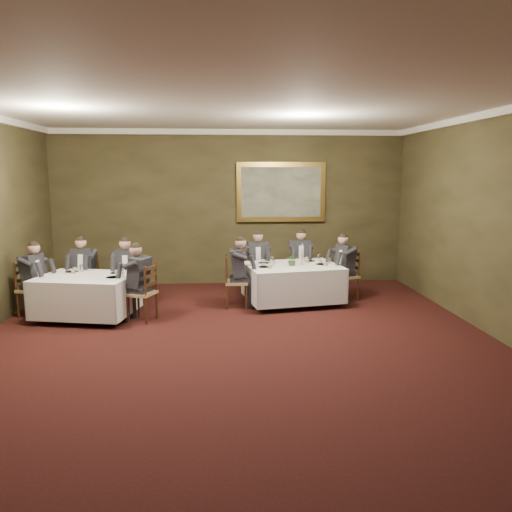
{
  "coord_description": "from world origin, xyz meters",
  "views": [
    {
      "loc": [
        -0.28,
        -6.45,
        2.54
      ],
      "look_at": [
        0.36,
        1.86,
        1.15
      ],
      "focal_mm": 35.0,
      "sensor_mm": 36.0,
      "label": 1
    }
  ],
  "objects": [
    {
      "name": "centerpiece",
      "position": [
        1.15,
        2.99,
        0.89
      ],
      "size": [
        0.27,
        0.25,
        0.25
      ],
      "primitive_type": "imported",
      "rotation": [
        0.0,
        0.0,
        0.31
      ],
      "color": "#2D5926",
      "rests_on": "table_main"
    },
    {
      "name": "diner_sec_endleft",
      "position": [
        -3.59,
        2.5,
        0.51
      ],
      "size": [
        0.58,
        0.53,
        1.35
      ],
      "rotation": [
        0.0,
        0.0,
        -1.89
      ],
      "color": "black",
      "rests_on": "chair_sec_endleft"
    },
    {
      "name": "chair_main_backleft",
      "position": [
        0.54,
        3.86,
        0.28
      ],
      "size": [
        0.46,
        0.44,
        1.0
      ],
      "rotation": [
        0.0,
        0.0,
        3.2
      ],
      "color": "#95794B",
      "rests_on": "ground"
    },
    {
      "name": "chair_main_backright",
      "position": [
        1.49,
        4.03,
        0.28
      ],
      "size": [
        0.48,
        0.46,
        1.0
      ],
      "rotation": [
        0.0,
        0.0,
        3.05
      ],
      "color": "#95794B",
      "rests_on": "ground"
    },
    {
      "name": "front_wall",
      "position": [
        0.0,
        -5.0,
        1.75
      ],
      "size": [
        8.0,
        0.1,
        3.5
      ],
      "primitive_type": "cube",
      "color": "#2D2A16",
      "rests_on": "ground"
    },
    {
      "name": "candlestick",
      "position": [
        1.36,
        3.1,
        0.92
      ],
      "size": [
        0.06,
        0.06,
        0.43
      ],
      "color": "#C0863A",
      "rests_on": "table_main"
    },
    {
      "name": "diner_main_endright",
      "position": [
        2.27,
        3.23,
        0.51
      ],
      "size": [
        0.59,
        0.54,
        1.35
      ],
      "rotation": [
        0.0,
        0.0,
        1.93
      ],
      "color": "black",
      "rests_on": "chair_main_endright"
    },
    {
      "name": "chair_main_endright",
      "position": [
        2.28,
        3.24,
        0.28
      ],
      "size": [
        0.55,
        0.56,
        1.0
      ],
      "rotation": [
        0.0,
        0.0,
        1.93
      ],
      "color": "#95794B",
      "rests_on": "ground"
    },
    {
      "name": "chair_sec_endright",
      "position": [
        -1.6,
        2.07,
        0.28
      ],
      "size": [
        0.55,
        0.56,
        1.0
      ],
      "rotation": [
        0.0,
        0.0,
        1.19
      ],
      "color": "#95794B",
      "rests_on": "ground"
    },
    {
      "name": "diner_sec_backleft",
      "position": [
        -2.85,
        3.18,
        0.51
      ],
      "size": [
        0.48,
        0.55,
        1.35
      ],
      "rotation": [
        0.0,
        0.0,
        2.95
      ],
      "color": "black",
      "rests_on": "chair_sec_backleft"
    },
    {
      "name": "diner_main_endleft",
      "position": [
        0.06,
        2.85,
        0.51
      ],
      "size": [
        0.49,
        0.43,
        1.35
      ],
      "rotation": [
        0.0,
        0.0,
        -1.6
      ],
      "color": "black",
      "rests_on": "chair_main_endleft"
    },
    {
      "name": "ground",
      "position": [
        0.0,
        0.0,
        0.0
      ],
      "size": [
        10.0,
        10.0,
        0.0
      ],
      "primitive_type": "plane",
      "color": "black",
      "rests_on": "ground"
    },
    {
      "name": "ceiling",
      "position": [
        0.0,
        0.0,
        3.5
      ],
      "size": [
        8.0,
        10.0,
        0.1
      ],
      "primitive_type": "cube",
      "color": "silver",
      "rests_on": "back_wall"
    },
    {
      "name": "diner_sec_endright",
      "position": [
        -1.61,
        2.08,
        0.51
      ],
      "size": [
        0.59,
        0.55,
        1.35
      ],
      "rotation": [
        0.0,
        0.0,
        1.19
      ],
      "color": "black",
      "rests_on": "chair_sec_endright"
    },
    {
      "name": "diner_main_backleft",
      "position": [
        0.54,
        3.85,
        0.51
      ],
      "size": [
        0.44,
        0.5,
        1.35
      ],
      "rotation": [
        0.0,
        0.0,
        3.2
      ],
      "color": "black",
      "rests_on": "chair_main_backleft"
    },
    {
      "name": "chair_main_endleft",
      "position": [
        0.05,
        2.85,
        0.28
      ],
      "size": [
        0.43,
        0.45,
        1.0
      ],
      "rotation": [
        0.0,
        0.0,
        -1.6
      ],
      "color": "#95794B",
      "rests_on": "ground"
    },
    {
      "name": "place_setting_table_main",
      "position": [
        0.68,
        3.36,
        0.8
      ],
      "size": [
        0.33,
        0.31,
        0.14
      ],
      "color": "white",
      "rests_on": "table_main"
    },
    {
      "name": "diner_main_backright",
      "position": [
        1.49,
        4.02,
        0.51
      ],
      "size": [
        0.45,
        0.51,
        1.35
      ],
      "rotation": [
        0.0,
        0.0,
        3.05
      ],
      "color": "black",
      "rests_on": "chair_main_backright"
    },
    {
      "name": "chair_sec_endleft",
      "position": [
        -3.6,
        2.5,
        0.28
      ],
      "size": [
        0.54,
        0.55,
        1.0
      ],
      "rotation": [
        0.0,
        0.0,
        -1.89
      ],
      "color": "#95794B",
      "rests_on": "ground"
    },
    {
      "name": "back_wall",
      "position": [
        0.0,
        5.0,
        1.75
      ],
      "size": [
        8.0,
        0.1,
        3.5
      ],
      "primitive_type": "cube",
      "color": "#2D2A16",
      "rests_on": "ground"
    },
    {
      "name": "table_second",
      "position": [
        -2.6,
        2.29,
        0.45
      ],
      "size": [
        1.84,
        1.54,
        0.67
      ],
      "rotation": [
        0.0,
        0.0,
        -0.21
      ],
      "color": "black",
      "rests_on": "ground"
    },
    {
      "name": "crown_molding",
      "position": [
        0.0,
        0.0,
        3.44
      ],
      "size": [
        8.0,
        10.0,
        0.12
      ],
      "color": "white",
      "rests_on": "back_wall"
    },
    {
      "name": "diner_sec_backright",
      "position": [
        -2.01,
        3.0,
        0.51
      ],
      "size": [
        0.45,
        0.51,
        1.35
      ],
      "rotation": [
        0.0,
        0.0,
        3.05
      ],
      "color": "black",
      "rests_on": "chair_sec_backright"
    },
    {
      "name": "table_main",
      "position": [
        1.17,
        3.04,
        0.45
      ],
      "size": [
        2.0,
        1.65,
        0.67
      ],
      "rotation": [
        0.0,
        0.0,
        0.17
      ],
      "color": "black",
      "rests_on": "ground"
    },
    {
      "name": "chair_sec_backleft",
      "position": [
        -2.85,
        3.19,
        0.28
      ],
      "size": [
        0.51,
        0.49,
        1.0
      ],
      "rotation": [
        0.0,
        0.0,
        2.95
      ],
      "color": "#95794B",
      "rests_on": "ground"
    },
    {
      "name": "place_setting_table_second",
      "position": [
        -2.9,
        2.74,
        0.8
      ],
      "size": [
        0.33,
        0.31,
        0.14
      ],
      "color": "white",
      "rests_on": "table_second"
    },
    {
      "name": "painting",
      "position": [
        1.17,
        4.94,
        2.11
      ],
      "size": [
        2.03,
        0.09,
        1.35
      ],
      "color": "gold",
      "rests_on": "back_wall"
    },
    {
      "name": "chair_sec_backright",
      "position": [
        -2.01,
        3.01,
        0.28
      ],
      "size": [
        0.48,
        0.46,
        1.0
      ],
      "rotation": [
        0.0,
        0.0,
        3.05
      ],
      "color": "#95794B",
      "rests_on": "ground"
    }
  ]
}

